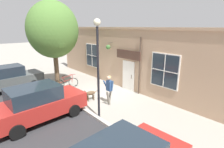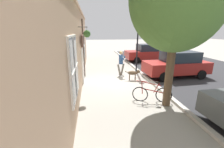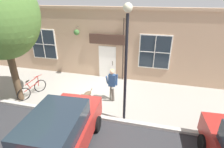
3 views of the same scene
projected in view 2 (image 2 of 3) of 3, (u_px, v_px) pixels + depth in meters
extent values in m
plane|color=gray|center=(118.00, 82.00, 9.36)|extent=(90.00, 90.00, 0.00)
cube|color=#B2ADA3|center=(149.00, 80.00, 9.60)|extent=(0.20, 28.00, 0.12)
cube|color=#2D2D30|center=(219.00, 77.00, 10.27)|extent=(10.00, 28.00, 0.01)
cube|color=tan|center=(78.00, 49.00, 8.46)|extent=(0.30, 18.00, 4.22)
cube|color=tan|center=(75.00, 6.00, 7.85)|extent=(0.42, 18.00, 0.16)
cube|color=white|center=(82.00, 65.00, 9.22)|extent=(0.10, 1.10, 2.10)
cube|color=#232D38|center=(83.00, 66.00, 9.24)|extent=(0.03, 0.90, 1.90)
cylinder|color=#47382D|center=(84.00, 64.00, 9.56)|extent=(0.03, 0.03, 0.30)
cube|color=#4C3328|center=(83.00, 40.00, 8.81)|extent=(0.08, 2.20, 0.60)
cylinder|color=#47382D|center=(83.00, 49.00, 9.96)|extent=(0.09, 0.09, 3.80)
cylinder|color=#47382D|center=(83.00, 27.00, 6.94)|extent=(0.44, 0.04, 0.04)
cylinder|color=#47382D|center=(87.00, 31.00, 7.01)|extent=(0.01, 0.01, 0.34)
cone|color=#2D2823|center=(87.00, 36.00, 7.07)|extent=(0.32, 0.32, 0.18)
sphere|color=#3D6B33|center=(87.00, 34.00, 7.05)|extent=(0.34, 0.34, 0.34)
cube|color=white|center=(74.00, 68.00, 4.74)|extent=(0.08, 1.82, 2.02)
cube|color=#232D38|center=(75.00, 68.00, 4.74)|extent=(0.03, 1.70, 1.90)
cube|color=white|center=(75.00, 68.00, 4.74)|extent=(0.04, 0.04, 1.90)
cube|color=white|center=(75.00, 68.00, 4.74)|extent=(0.04, 1.70, 0.04)
cube|color=white|center=(84.00, 46.00, 11.69)|extent=(0.08, 1.82, 2.02)
cube|color=#232D38|center=(84.00, 46.00, 11.69)|extent=(0.03, 1.70, 1.90)
cube|color=white|center=(84.00, 46.00, 11.69)|extent=(0.04, 0.04, 1.90)
cube|color=white|center=(84.00, 46.00, 11.69)|extent=(0.04, 1.70, 0.04)
cylinder|color=#6B665B|center=(122.00, 69.00, 10.74)|extent=(0.30, 0.14, 0.85)
cylinder|color=#6B665B|center=(119.00, 70.00, 10.55)|extent=(0.30, 0.14, 0.85)
cube|color=#2D4C7A|center=(121.00, 60.00, 10.44)|extent=(0.23, 0.35, 0.61)
sphere|color=tan|center=(121.00, 53.00, 10.32)|extent=(0.23, 0.23, 0.23)
sphere|color=tan|center=(121.00, 53.00, 10.31)|extent=(0.22, 0.22, 0.22)
cylinder|color=#2D4C7A|center=(120.00, 59.00, 10.65)|extent=(0.16, 0.09, 0.57)
cylinder|color=#2D4C7A|center=(123.00, 59.00, 10.23)|extent=(0.33, 0.09, 0.52)
ellipsoid|color=brown|center=(132.00, 73.00, 9.61)|extent=(0.66, 0.41, 0.25)
cylinder|color=brown|center=(135.00, 77.00, 9.76)|extent=(0.06, 0.06, 0.36)
cylinder|color=brown|center=(135.00, 78.00, 9.60)|extent=(0.06, 0.06, 0.36)
cylinder|color=brown|center=(129.00, 77.00, 9.79)|extent=(0.06, 0.06, 0.36)
cylinder|color=brown|center=(129.00, 78.00, 9.63)|extent=(0.06, 0.06, 0.36)
sphere|color=brown|center=(138.00, 71.00, 9.55)|extent=(0.21, 0.21, 0.21)
cone|color=brown|center=(140.00, 72.00, 9.55)|extent=(0.12, 0.11, 0.09)
cone|color=brown|center=(138.00, 70.00, 9.58)|extent=(0.06, 0.06, 0.07)
cone|color=brown|center=(138.00, 70.00, 9.48)|extent=(0.06, 0.06, 0.07)
cylinder|color=brown|center=(126.00, 72.00, 9.63)|extent=(0.21, 0.08, 0.14)
cylinder|color=brown|center=(170.00, 72.00, 6.07)|extent=(0.32, 0.32, 2.97)
sphere|color=#4C7533|center=(169.00, 18.00, 5.97)|extent=(1.91, 1.91, 1.91)
torus|color=black|center=(140.00, 94.00, 6.74)|extent=(0.66, 0.34, 0.70)
torus|color=black|center=(164.00, 95.00, 6.64)|extent=(0.66, 0.34, 0.70)
cylinder|color=maroon|center=(152.00, 91.00, 6.63)|extent=(0.96, 0.28, 0.23)
cylinder|color=maroon|center=(157.00, 88.00, 6.58)|extent=(0.24, 0.09, 0.47)
cylinder|color=maroon|center=(151.00, 84.00, 6.55)|extent=(0.81, 0.23, 0.19)
cylinder|color=maroon|center=(142.00, 88.00, 6.65)|extent=(0.09, 0.06, 0.58)
cylinder|color=maroon|center=(142.00, 81.00, 6.57)|extent=(0.43, 0.22, 0.03)
ellipsoid|color=black|center=(157.00, 82.00, 6.50)|extent=(0.26, 0.16, 0.10)
cylinder|color=black|center=(214.00, 107.00, 5.63)|extent=(0.63, 0.22, 0.62)
cube|color=maroon|center=(176.00, 67.00, 10.26)|extent=(4.39, 2.01, 0.76)
cube|color=#1E2833|center=(180.00, 56.00, 10.10)|extent=(2.32, 1.68, 0.68)
cylinder|color=black|center=(164.00, 77.00, 9.29)|extent=(0.63, 0.22, 0.62)
cylinder|color=black|center=(152.00, 70.00, 10.95)|extent=(0.63, 0.22, 0.62)
cylinder|color=black|center=(201.00, 75.00, 9.78)|extent=(0.63, 0.22, 0.62)
cylinder|color=black|center=(184.00, 68.00, 11.44)|extent=(0.63, 0.22, 0.62)
cube|color=maroon|center=(146.00, 54.00, 15.60)|extent=(4.39, 2.01, 0.76)
cube|color=#1E2833|center=(149.00, 47.00, 15.43)|extent=(2.32, 1.68, 0.68)
cylinder|color=black|center=(137.00, 60.00, 14.63)|extent=(0.63, 0.22, 0.62)
cylinder|color=black|center=(131.00, 57.00, 16.28)|extent=(0.63, 0.22, 0.62)
cylinder|color=black|center=(162.00, 59.00, 15.12)|extent=(0.63, 0.22, 0.62)
cylinder|color=black|center=(154.00, 56.00, 16.78)|extent=(0.63, 0.22, 0.62)
cylinder|color=black|center=(137.00, 43.00, 11.18)|extent=(0.11, 0.11, 4.43)
sphere|color=beige|center=(139.00, 8.00, 10.51)|extent=(0.32, 0.32, 0.32)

